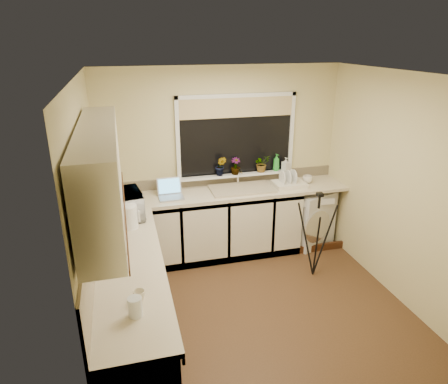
% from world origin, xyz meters
% --- Properties ---
extents(floor, '(3.20, 3.20, 0.00)m').
position_xyz_m(floor, '(0.00, 0.00, 0.00)').
color(floor, '#543521').
rests_on(floor, ground).
extents(ceiling, '(3.20, 3.20, 0.00)m').
position_xyz_m(ceiling, '(0.00, 0.00, 2.45)').
color(ceiling, white).
rests_on(ceiling, ground).
extents(wall_back, '(3.20, 0.00, 3.20)m').
position_xyz_m(wall_back, '(0.00, 1.50, 1.23)').
color(wall_back, beige).
rests_on(wall_back, ground).
extents(wall_front, '(3.20, 0.00, 3.20)m').
position_xyz_m(wall_front, '(0.00, -1.50, 1.23)').
color(wall_front, beige).
rests_on(wall_front, ground).
extents(wall_left, '(0.00, 3.00, 3.00)m').
position_xyz_m(wall_left, '(-1.60, 0.00, 1.23)').
color(wall_left, beige).
rests_on(wall_left, ground).
extents(wall_right, '(0.00, 3.00, 3.00)m').
position_xyz_m(wall_right, '(1.60, 0.00, 1.23)').
color(wall_right, beige).
rests_on(wall_right, ground).
extents(base_cabinet_back, '(2.55, 0.60, 0.86)m').
position_xyz_m(base_cabinet_back, '(-0.33, 1.20, 0.43)').
color(base_cabinet_back, silver).
rests_on(base_cabinet_back, floor).
extents(base_cabinet_left, '(0.54, 2.40, 0.86)m').
position_xyz_m(base_cabinet_left, '(-1.30, -0.30, 0.43)').
color(base_cabinet_left, silver).
rests_on(base_cabinet_left, floor).
extents(worktop_back, '(3.20, 0.60, 0.04)m').
position_xyz_m(worktop_back, '(0.00, 1.20, 0.88)').
color(worktop_back, beige).
rests_on(worktop_back, base_cabinet_back).
extents(worktop_left, '(0.60, 2.40, 0.04)m').
position_xyz_m(worktop_left, '(-1.30, -0.30, 0.88)').
color(worktop_left, beige).
rests_on(worktop_left, base_cabinet_left).
extents(upper_cabinet, '(0.28, 1.90, 0.70)m').
position_xyz_m(upper_cabinet, '(-1.44, -0.45, 1.80)').
color(upper_cabinet, silver).
rests_on(upper_cabinet, wall_left).
extents(splashback_left, '(0.02, 2.40, 0.45)m').
position_xyz_m(splashback_left, '(-1.59, -0.30, 1.12)').
color(splashback_left, beige).
rests_on(splashback_left, wall_left).
extents(splashback_back, '(3.20, 0.02, 0.14)m').
position_xyz_m(splashback_back, '(0.00, 1.49, 0.97)').
color(splashback_back, beige).
rests_on(splashback_back, wall_back).
extents(window_glass, '(1.50, 0.02, 1.00)m').
position_xyz_m(window_glass, '(0.20, 1.49, 1.55)').
color(window_glass, black).
rests_on(window_glass, wall_back).
extents(window_blind, '(1.50, 0.02, 0.25)m').
position_xyz_m(window_blind, '(0.20, 1.46, 1.92)').
color(window_blind, tan).
rests_on(window_blind, wall_back).
extents(windowsill, '(1.60, 0.14, 0.03)m').
position_xyz_m(windowsill, '(0.20, 1.43, 1.04)').
color(windowsill, white).
rests_on(windowsill, wall_back).
extents(sink, '(0.82, 0.46, 0.03)m').
position_xyz_m(sink, '(0.20, 1.20, 0.91)').
color(sink, tan).
rests_on(sink, worktop_back).
extents(faucet, '(0.03, 0.03, 0.24)m').
position_xyz_m(faucet, '(0.20, 1.38, 1.02)').
color(faucet, silver).
rests_on(faucet, worktop_back).
extents(washing_machine, '(0.71, 0.70, 0.79)m').
position_xyz_m(washing_machine, '(1.19, 1.21, 0.40)').
color(washing_machine, silver).
rests_on(washing_machine, floor).
extents(laptop, '(0.31, 0.31, 0.22)m').
position_xyz_m(laptop, '(-0.73, 1.20, 0.96)').
color(laptop, '#9F9FA6').
rests_on(laptop, worktop_back).
extents(kettle, '(0.18, 0.18, 0.24)m').
position_xyz_m(kettle, '(-1.26, 0.43, 1.02)').
color(kettle, white).
rests_on(kettle, worktop_left).
extents(dish_rack, '(0.42, 0.32, 0.06)m').
position_xyz_m(dish_rack, '(0.85, 1.16, 0.93)').
color(dish_rack, silver).
rests_on(dish_rack, worktop_back).
extents(tripod, '(0.59, 0.59, 1.09)m').
position_xyz_m(tripod, '(0.89, 0.40, 0.54)').
color(tripod, black).
rests_on(tripod, floor).
extents(glass_jug, '(0.10, 0.10, 0.15)m').
position_xyz_m(glass_jug, '(-1.28, -1.05, 0.97)').
color(glass_jug, silver).
rests_on(glass_jug, worktop_left).
extents(steel_jar, '(0.07, 0.07, 0.10)m').
position_xyz_m(steel_jar, '(-1.34, -0.31, 0.95)').
color(steel_jar, white).
rests_on(steel_jar, worktop_left).
extents(microwave, '(0.42, 0.56, 0.28)m').
position_xyz_m(microwave, '(-1.28, 0.72, 1.04)').
color(microwave, white).
rests_on(microwave, worktop_left).
extents(plant_b, '(0.18, 0.16, 0.26)m').
position_xyz_m(plant_b, '(-0.03, 1.40, 1.18)').
color(plant_b, '#999999').
rests_on(plant_b, windowsill).
extents(plant_c, '(0.13, 0.13, 0.23)m').
position_xyz_m(plant_c, '(0.17, 1.40, 1.16)').
color(plant_c, '#999999').
rests_on(plant_c, windowsill).
extents(plant_d, '(0.24, 0.22, 0.23)m').
position_xyz_m(plant_d, '(0.55, 1.42, 1.17)').
color(plant_d, '#999999').
rests_on(plant_d, windowsill).
extents(soap_bottle_green, '(0.11, 0.11, 0.23)m').
position_xyz_m(soap_bottle_green, '(0.76, 1.42, 1.17)').
color(soap_bottle_green, green).
rests_on(soap_bottle_green, windowsill).
extents(soap_bottle_clear, '(0.11, 0.11, 0.18)m').
position_xyz_m(soap_bottle_clear, '(0.88, 1.39, 1.14)').
color(soap_bottle_clear, '#999999').
rests_on(soap_bottle_clear, windowsill).
extents(cup_back, '(0.16, 0.16, 0.10)m').
position_xyz_m(cup_back, '(1.14, 1.23, 0.95)').
color(cup_back, white).
rests_on(cup_back, worktop_back).
extents(cup_left, '(0.11, 0.11, 0.09)m').
position_xyz_m(cup_left, '(-1.24, -0.87, 0.94)').
color(cup_left, beige).
rests_on(cup_left, worktop_left).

